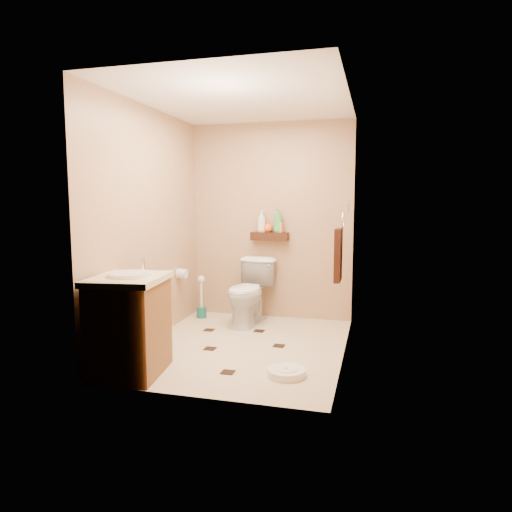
# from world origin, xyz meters

# --- Properties ---
(ground) EXTENTS (2.50, 2.50, 0.00)m
(ground) POSITION_xyz_m (0.00, 0.00, 0.00)
(ground) COLOR beige
(ground) RESTS_ON ground
(wall_back) EXTENTS (2.00, 0.04, 2.40)m
(wall_back) POSITION_xyz_m (0.00, 1.25, 1.20)
(wall_back) COLOR tan
(wall_back) RESTS_ON ground
(wall_front) EXTENTS (2.00, 0.04, 2.40)m
(wall_front) POSITION_xyz_m (0.00, -1.25, 1.20)
(wall_front) COLOR tan
(wall_front) RESTS_ON ground
(wall_left) EXTENTS (0.04, 2.50, 2.40)m
(wall_left) POSITION_xyz_m (-1.00, 0.00, 1.20)
(wall_left) COLOR tan
(wall_left) RESTS_ON ground
(wall_right) EXTENTS (0.04, 2.50, 2.40)m
(wall_right) POSITION_xyz_m (1.00, 0.00, 1.20)
(wall_right) COLOR tan
(wall_right) RESTS_ON ground
(ceiling) EXTENTS (2.00, 2.50, 0.02)m
(ceiling) POSITION_xyz_m (0.00, 0.00, 2.40)
(ceiling) COLOR white
(ceiling) RESTS_ON wall_back
(wall_shelf) EXTENTS (0.46, 0.14, 0.10)m
(wall_shelf) POSITION_xyz_m (0.00, 1.17, 1.02)
(wall_shelf) COLOR #391C0F
(wall_shelf) RESTS_ON wall_back
(floor_accents) EXTENTS (1.21, 1.38, 0.01)m
(floor_accents) POSITION_xyz_m (0.04, -0.07, 0.00)
(floor_accents) COLOR black
(floor_accents) RESTS_ON ground
(toilet) EXTENTS (0.52, 0.80, 0.77)m
(toilet) POSITION_xyz_m (-0.17, 0.83, 0.38)
(toilet) COLOR white
(toilet) RESTS_ON ground
(vanity) EXTENTS (0.65, 0.75, 0.96)m
(vanity) POSITION_xyz_m (-0.70, -0.95, 0.43)
(vanity) COLOR brown
(vanity) RESTS_ON ground
(bathroom_scale) EXTENTS (0.41, 0.41, 0.06)m
(bathroom_scale) POSITION_xyz_m (0.58, -0.67, 0.03)
(bathroom_scale) COLOR white
(bathroom_scale) RESTS_ON ground
(toilet_brush) EXTENTS (0.12, 0.12, 0.53)m
(toilet_brush) POSITION_xyz_m (-0.82, 0.95, 0.19)
(toilet_brush) COLOR #186154
(toilet_brush) RESTS_ON ground
(towel_ring) EXTENTS (0.12, 0.30, 0.76)m
(towel_ring) POSITION_xyz_m (0.91, 0.25, 0.95)
(towel_ring) COLOR silver
(towel_ring) RESTS_ON wall_right
(toilet_paper) EXTENTS (0.12, 0.11, 0.12)m
(toilet_paper) POSITION_xyz_m (-0.94, 0.65, 0.60)
(toilet_paper) COLOR white
(toilet_paper) RESTS_ON wall_left
(bottle_a) EXTENTS (0.13, 0.13, 0.27)m
(bottle_a) POSITION_xyz_m (-0.10, 1.17, 1.21)
(bottle_a) COLOR silver
(bottle_a) RESTS_ON wall_shelf
(bottle_b) EXTENTS (0.08, 0.08, 0.16)m
(bottle_b) POSITION_xyz_m (-0.09, 1.17, 1.15)
(bottle_b) COLOR orange
(bottle_b) RESTS_ON wall_shelf
(bottle_c) EXTENTS (0.15, 0.15, 0.15)m
(bottle_c) POSITION_xyz_m (-0.02, 1.17, 1.14)
(bottle_c) COLOR #E45A1A
(bottle_c) RESTS_ON wall_shelf
(bottle_d) EXTENTS (0.16, 0.16, 0.29)m
(bottle_d) POSITION_xyz_m (0.11, 1.17, 1.21)
(bottle_d) COLOR green
(bottle_d) RESTS_ON wall_shelf
(bottle_e) EXTENTS (0.09, 0.10, 0.18)m
(bottle_e) POSITION_xyz_m (0.12, 1.17, 1.16)
(bottle_e) COLOR #FC7B54
(bottle_e) RESTS_ON wall_shelf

